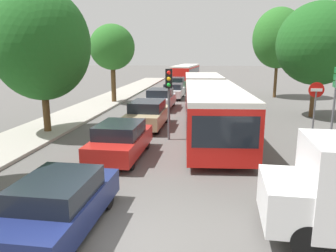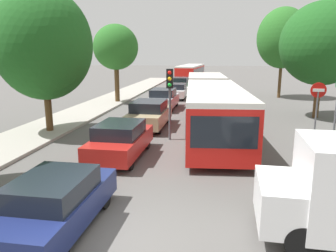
{
  "view_description": "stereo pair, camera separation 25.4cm",
  "coord_description": "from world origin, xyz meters",
  "px_view_note": "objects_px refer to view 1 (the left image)",
  "views": [
    {
      "loc": [
        1.91,
        -6.43,
        4.14
      ],
      "look_at": [
        0.2,
        6.52,
        1.2
      ],
      "focal_mm": 35.0,
      "sensor_mm": 36.0,
      "label": 1
    },
    {
      "loc": [
        2.16,
        -6.39,
        4.14
      ],
      "look_at": [
        0.2,
        6.52,
        1.2
      ],
      "focal_mm": 35.0,
      "sensor_mm": 36.0,
      "label": 2
    }
  ],
  "objects_px": {
    "tree_right_far": "(278,38)",
    "articulated_bus": "(208,99)",
    "queued_car_navy": "(60,204)",
    "queued_car_green": "(176,84)",
    "tree_left_far": "(112,47)",
    "tree_right_mid": "(319,46)",
    "queued_car_tan": "(148,114)",
    "tree_left_mid": "(41,44)",
    "traffic_light": "(169,88)",
    "queued_car_silver": "(160,99)",
    "no_entry_sign": "(315,103)",
    "direction_sign_post": "(336,86)",
    "city_bus_rear": "(186,72)",
    "queued_car_white": "(174,91)",
    "queued_car_red": "(121,140)"
  },
  "relations": [
    {
      "from": "queued_car_silver",
      "to": "traffic_light",
      "type": "height_order",
      "value": "traffic_light"
    },
    {
      "from": "queued_car_silver",
      "to": "tree_right_far",
      "type": "distance_m",
      "value": 13.27
    },
    {
      "from": "direction_sign_post",
      "to": "tree_left_mid",
      "type": "bearing_deg",
      "value": 12.02
    },
    {
      "from": "queued_car_red",
      "to": "traffic_light",
      "type": "height_order",
      "value": "traffic_light"
    },
    {
      "from": "queued_car_tan",
      "to": "traffic_light",
      "type": "relative_size",
      "value": 1.3
    },
    {
      "from": "queued_car_white",
      "to": "queued_car_green",
      "type": "distance_m",
      "value": 5.32
    },
    {
      "from": "direction_sign_post",
      "to": "city_bus_rear",
      "type": "bearing_deg",
      "value": -64.33
    },
    {
      "from": "queued_car_tan",
      "to": "tree_left_far",
      "type": "height_order",
      "value": "tree_left_far"
    },
    {
      "from": "tree_left_far",
      "to": "tree_right_mid",
      "type": "xyz_separation_m",
      "value": [
        14.67,
        -4.2,
        0.0
      ]
    },
    {
      "from": "direction_sign_post",
      "to": "tree_right_mid",
      "type": "xyz_separation_m",
      "value": [
        0.73,
        5.61,
        1.97
      ]
    },
    {
      "from": "articulated_bus",
      "to": "queued_car_white",
      "type": "bearing_deg",
      "value": -167.65
    },
    {
      "from": "queued_car_navy",
      "to": "city_bus_rear",
      "type": "bearing_deg",
      "value": 1.11
    },
    {
      "from": "queued_car_green",
      "to": "direction_sign_post",
      "type": "distance_m",
      "value": 20.95
    },
    {
      "from": "no_entry_sign",
      "to": "tree_right_mid",
      "type": "height_order",
      "value": "tree_right_mid"
    },
    {
      "from": "queued_car_red",
      "to": "traffic_light",
      "type": "relative_size",
      "value": 1.23
    },
    {
      "from": "queued_car_tan",
      "to": "tree_left_far",
      "type": "bearing_deg",
      "value": 28.53
    },
    {
      "from": "articulated_bus",
      "to": "tree_right_far",
      "type": "height_order",
      "value": "tree_right_far"
    },
    {
      "from": "queued_car_white",
      "to": "city_bus_rear",
      "type": "bearing_deg",
      "value": 1.52
    },
    {
      "from": "city_bus_rear",
      "to": "tree_left_far",
      "type": "height_order",
      "value": "tree_left_far"
    },
    {
      "from": "queued_car_green",
      "to": "no_entry_sign",
      "type": "height_order",
      "value": "no_entry_sign"
    },
    {
      "from": "queued_car_white",
      "to": "traffic_light",
      "type": "xyz_separation_m",
      "value": [
        1.44,
        -14.48,
        1.8
      ]
    },
    {
      "from": "queued_car_navy",
      "to": "queued_car_silver",
      "type": "bearing_deg",
      "value": 1.86
    },
    {
      "from": "tree_left_far",
      "to": "queued_car_white",
      "type": "bearing_deg",
      "value": 36.05
    },
    {
      "from": "articulated_bus",
      "to": "direction_sign_post",
      "type": "bearing_deg",
      "value": 62.37
    },
    {
      "from": "articulated_bus",
      "to": "city_bus_rear",
      "type": "relative_size",
      "value": 1.53
    },
    {
      "from": "queued_car_red",
      "to": "tree_left_mid",
      "type": "bearing_deg",
      "value": 55.72
    },
    {
      "from": "queued_car_navy",
      "to": "tree_right_far",
      "type": "bearing_deg",
      "value": -19.59
    },
    {
      "from": "articulated_bus",
      "to": "no_entry_sign",
      "type": "relative_size",
      "value": 6.09
    },
    {
      "from": "articulated_bus",
      "to": "city_bus_rear",
      "type": "height_order",
      "value": "articulated_bus"
    },
    {
      "from": "articulated_bus",
      "to": "queued_car_red",
      "type": "height_order",
      "value": "articulated_bus"
    },
    {
      "from": "queued_car_navy",
      "to": "tree_left_far",
      "type": "height_order",
      "value": "tree_left_far"
    },
    {
      "from": "direction_sign_post",
      "to": "queued_car_tan",
      "type": "bearing_deg",
      "value": 1.6
    },
    {
      "from": "queued_car_navy",
      "to": "queued_car_red",
      "type": "distance_m",
      "value": 5.59
    },
    {
      "from": "tree_right_mid",
      "to": "tree_right_far",
      "type": "bearing_deg",
      "value": 94.11
    },
    {
      "from": "queued_car_tan",
      "to": "queued_car_green",
      "type": "height_order",
      "value": "queued_car_green"
    },
    {
      "from": "articulated_bus",
      "to": "queued_car_green",
      "type": "bearing_deg",
      "value": -171.78
    },
    {
      "from": "queued_car_red",
      "to": "tree_right_far",
      "type": "relative_size",
      "value": 0.51
    },
    {
      "from": "tree_right_mid",
      "to": "tree_right_far",
      "type": "xyz_separation_m",
      "value": [
        -0.69,
        9.66,
        0.87
      ]
    },
    {
      "from": "queued_car_navy",
      "to": "tree_right_mid",
      "type": "xyz_separation_m",
      "value": [
        10.06,
        15.51,
        3.84
      ]
    },
    {
      "from": "traffic_light",
      "to": "tree_left_far",
      "type": "bearing_deg",
      "value": -156.02
    },
    {
      "from": "tree_right_far",
      "to": "articulated_bus",
      "type": "bearing_deg",
      "value": -115.72
    },
    {
      "from": "traffic_light",
      "to": "tree_left_mid",
      "type": "xyz_separation_m",
      "value": [
        -6.44,
        0.42,
        2.03
      ]
    },
    {
      "from": "queued_car_navy",
      "to": "queued_car_green",
      "type": "relative_size",
      "value": 0.89
    },
    {
      "from": "queued_car_red",
      "to": "traffic_light",
      "type": "bearing_deg",
      "value": -26.35
    },
    {
      "from": "tree_left_mid",
      "to": "tree_right_far",
      "type": "xyz_separation_m",
      "value": [
        14.35,
        16.15,
        0.87
      ]
    },
    {
      "from": "queued_car_navy",
      "to": "queued_car_tan",
      "type": "relative_size",
      "value": 0.9
    },
    {
      "from": "direction_sign_post",
      "to": "queued_car_silver",
      "type": "bearing_deg",
      "value": -29.24
    },
    {
      "from": "queued_car_green",
      "to": "tree_left_far",
      "type": "height_order",
      "value": "tree_left_far"
    },
    {
      "from": "queued_car_white",
      "to": "tree_right_far",
      "type": "xyz_separation_m",
      "value": [
        9.35,
        2.1,
        4.7
      ]
    },
    {
      "from": "queued_car_navy",
      "to": "queued_car_silver",
      "type": "height_order",
      "value": "queued_car_silver"
    }
  ]
}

